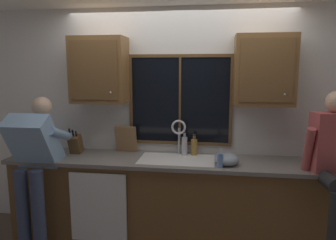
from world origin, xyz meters
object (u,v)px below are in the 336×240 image
at_px(cutting_board, 126,139).
at_px(soap_dispenser, 220,160).
at_px(knife_block, 76,144).
at_px(mixing_bowl, 227,159).
at_px(person_standing, 35,158).
at_px(bottle_tall_clear, 194,147).
at_px(person_sitting_on_counter, 336,155).
at_px(bottle_green_glass, 184,146).

distance_m(cutting_board, soap_dispenser, 1.15).
bearing_deg(cutting_board, soap_dispenser, -21.55).
bearing_deg(knife_block, soap_dispenser, -9.51).
bearing_deg(soap_dispenser, mixing_bowl, 53.47).
xyz_separation_m(person_standing, mixing_bowl, (1.96, 0.21, 0.01)).
bearing_deg(bottle_tall_clear, knife_block, -174.47).
xyz_separation_m(person_sitting_on_counter, knife_block, (-2.66, 0.34, -0.08)).
bearing_deg(person_standing, person_sitting_on_counter, 1.09).
relative_size(mixing_bowl, bottle_tall_clear, 1.05).
relative_size(person_standing, soap_dispenser, 8.10).
distance_m(person_standing, knife_block, 0.48).
distance_m(person_sitting_on_counter, bottle_tall_clear, 1.40).
distance_m(knife_block, bottle_tall_clear, 1.35).
bearing_deg(person_sitting_on_counter, person_standing, -178.91).
xyz_separation_m(person_sitting_on_counter, cutting_board, (-2.11, 0.49, -0.03)).
xyz_separation_m(mixing_bowl, bottle_tall_clear, (-0.35, 0.31, 0.04)).
bearing_deg(knife_block, person_standing, -124.59).
relative_size(person_standing, bottle_tall_clear, 6.72).
relative_size(soap_dispenser, bottle_tall_clear, 0.83).
bearing_deg(person_standing, cutting_board, 33.55).
distance_m(bottle_green_glass, bottle_tall_clear, 0.11).
xyz_separation_m(soap_dispenser, bottle_green_glass, (-0.39, 0.37, 0.04)).
bearing_deg(bottle_tall_clear, cutting_board, 178.41).
bearing_deg(soap_dispenser, bottle_tall_clear, 125.04).
relative_size(person_sitting_on_counter, bottle_green_glass, 4.67).
xyz_separation_m(knife_block, bottle_tall_clear, (1.34, 0.13, -0.01)).
height_order(mixing_bowl, soap_dispenser, soap_dispenser).
height_order(soap_dispenser, bottle_green_glass, bottle_green_glass).
xyz_separation_m(person_standing, bottle_green_glass, (1.50, 0.49, 0.06)).
relative_size(person_standing, mixing_bowl, 6.41).
bearing_deg(person_sitting_on_counter, cutting_board, 166.96).
height_order(knife_block, cutting_board, cutting_board).
distance_m(knife_block, cutting_board, 0.57).
distance_m(knife_block, soap_dispenser, 1.64).
relative_size(cutting_board, bottle_green_glass, 1.15).
bearing_deg(bottle_tall_clear, person_standing, -162.04).
xyz_separation_m(soap_dispenser, bottle_tall_clear, (-0.28, 0.40, 0.02)).
bearing_deg(cutting_board, bottle_green_glass, -4.18).
xyz_separation_m(cutting_board, mixing_bowl, (1.14, -0.33, -0.10)).
relative_size(bottle_green_glass, bottle_tall_clear, 1.15).
height_order(knife_block, bottle_tall_clear, knife_block).
distance_m(person_standing, bottle_tall_clear, 1.69).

